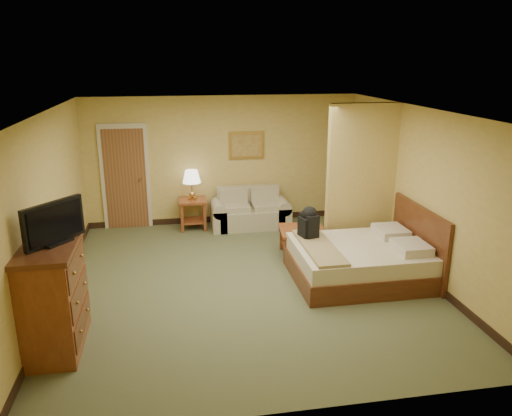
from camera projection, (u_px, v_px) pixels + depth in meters
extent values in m
plane|color=#565C3B|center=(246.00, 281.00, 7.70)|extent=(6.00, 6.00, 0.00)
plane|color=white|center=(245.00, 111.00, 6.94)|extent=(6.00, 6.00, 0.00)
cube|color=tan|center=(223.00, 161.00, 10.15)|extent=(5.50, 0.02, 2.60)
cube|color=tan|center=(48.00, 210.00, 6.86)|extent=(0.02, 6.00, 2.60)
cube|color=tan|center=(419.00, 192.00, 7.77)|extent=(0.02, 6.00, 2.60)
cube|color=tan|center=(361.00, 180.00, 8.55)|extent=(1.20, 0.15, 2.60)
cube|color=beige|center=(125.00, 177.00, 9.87)|extent=(0.94, 0.06, 2.10)
cube|color=brown|center=(126.00, 179.00, 9.87)|extent=(0.80, 0.04, 2.00)
cylinder|color=#B88743|center=(141.00, 179.00, 9.87)|extent=(0.04, 0.12, 0.04)
cube|color=black|center=(224.00, 219.00, 10.50)|extent=(5.50, 0.02, 0.12)
cube|color=tan|center=(250.00, 218.00, 10.10)|extent=(1.30, 0.69, 0.39)
cube|color=tan|center=(248.00, 195.00, 10.27)|extent=(1.30, 0.17, 0.41)
cube|color=tan|center=(219.00, 219.00, 9.99)|extent=(0.28, 0.69, 0.43)
cube|color=tan|center=(282.00, 215.00, 10.20)|extent=(0.28, 0.69, 0.43)
cube|color=brown|center=(192.00, 200.00, 9.92)|extent=(0.55, 0.55, 0.04)
cube|color=brown|center=(193.00, 220.00, 10.04)|extent=(0.46, 0.46, 0.03)
cube|color=brown|center=(182.00, 219.00, 9.76)|extent=(0.06, 0.06, 0.56)
cube|color=brown|center=(205.00, 218.00, 9.83)|extent=(0.06, 0.06, 0.56)
cube|color=brown|center=(182.00, 212.00, 10.18)|extent=(0.06, 0.06, 0.56)
cube|color=brown|center=(203.00, 211.00, 10.25)|extent=(0.06, 0.06, 0.56)
cylinder|color=#B88743|center=(192.00, 198.00, 9.90)|extent=(0.18, 0.18, 0.04)
cylinder|color=#B88743|center=(192.00, 187.00, 9.84)|extent=(0.02, 0.02, 0.30)
cone|color=white|center=(192.00, 176.00, 9.77)|extent=(0.36, 0.36, 0.25)
cube|color=brown|center=(302.00, 231.00, 8.55)|extent=(0.83, 0.83, 0.04)
cube|color=brown|center=(302.00, 247.00, 8.64)|extent=(0.72, 0.72, 0.03)
cube|color=brown|center=(288.00, 252.00, 8.26)|extent=(0.05, 0.05, 0.45)
cube|color=brown|center=(315.00, 236.00, 8.98)|extent=(0.05, 0.05, 0.45)
cube|color=#B78E3F|center=(247.00, 145.00, 10.12)|extent=(0.72, 0.03, 0.56)
cube|color=#9D6A30|center=(247.00, 146.00, 10.10)|extent=(0.60, 0.02, 0.44)
cube|color=brown|center=(54.00, 299.00, 5.80)|extent=(0.57, 1.14, 1.24)
cube|color=#4F2412|center=(47.00, 246.00, 5.61)|extent=(0.64, 1.22, 0.06)
cube|color=black|center=(56.00, 242.00, 5.62)|extent=(0.37, 0.39, 0.03)
cube|color=black|center=(54.00, 222.00, 5.55)|extent=(0.55, 0.65, 0.48)
cube|color=#4F2412|center=(359.00, 269.00, 7.75)|extent=(2.04, 1.63, 0.31)
cube|color=beige|center=(360.00, 253.00, 7.67)|extent=(1.98, 1.57, 0.24)
cube|color=#4F2412|center=(419.00, 241.00, 7.80)|extent=(0.06, 1.73, 1.12)
cube|color=beige|center=(411.00, 248.00, 7.39)|extent=(0.46, 0.56, 0.14)
cube|color=beige|center=(391.00, 232.00, 8.06)|extent=(0.46, 0.56, 0.14)
cube|color=#958051|center=(319.00, 247.00, 7.52)|extent=(0.46, 1.53, 0.05)
cube|color=black|center=(309.00, 226.00, 7.88)|extent=(0.28, 0.35, 0.41)
sphere|color=black|center=(309.00, 214.00, 7.82)|extent=(0.24, 0.24, 0.24)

